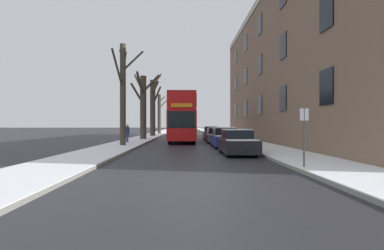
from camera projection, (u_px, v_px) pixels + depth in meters
ground_plane at (195, 181)px, 8.96m from camera, size 320.00×320.00×0.00m
sidewalk_left at (161, 132)px, 61.82m from camera, size 3.07×130.00×0.16m
sidewalk_right at (212, 132)px, 62.07m from camera, size 3.07×130.00×0.16m
terrace_facade_right at (307, 68)px, 28.29m from camera, size 9.10×37.62×14.13m
bare_tree_left_0 at (123, 91)px, 22.60m from camera, size 1.94×3.61×7.78m
bare_tree_left_1 at (143, 105)px, 32.21m from camera, size 3.29×3.71×7.39m
bare_tree_left_2 at (153, 106)px, 41.66m from camera, size 1.63×2.69×8.85m
bare_tree_left_3 at (160, 113)px, 52.33m from camera, size 2.05×1.74×6.98m
double_decker_bus at (182, 116)px, 29.89m from camera, size 2.51×11.10×4.54m
parked_car_0 at (237, 143)px, 16.98m from camera, size 1.76×4.23×1.44m
parked_car_1 at (225, 138)px, 22.44m from camera, size 1.80×4.28×1.50m
parked_car_2 at (216, 136)px, 28.27m from camera, size 1.84×3.90×1.43m
parked_car_3 at (211, 133)px, 34.05m from camera, size 1.71×4.04×1.49m
pedestrian_left_sidewalk at (127, 133)px, 26.22m from camera, size 0.38×0.38×1.74m
street_sign_post at (304, 134)px, 10.89m from camera, size 0.32×0.07×2.32m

